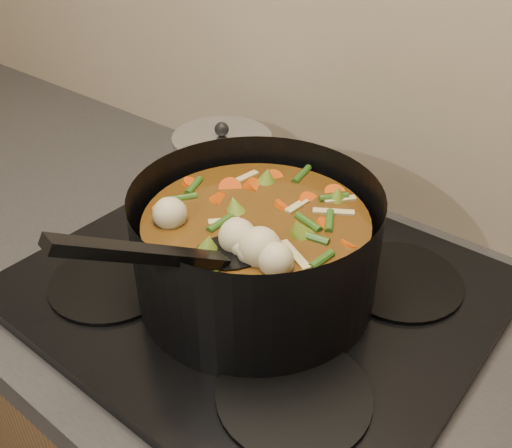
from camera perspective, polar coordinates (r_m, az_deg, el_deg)
The scene contains 3 objects.
stovetop at distance 0.83m, azimuth 0.00°, elevation -6.29°, with size 0.62×0.54×0.03m.
stockpot at distance 0.76m, azimuth -0.03°, elevation -2.44°, with size 0.43×0.50×0.24m.
saucepan at distance 1.00m, azimuth -3.32°, elevation 5.87°, with size 0.17×0.17×0.14m.
Camera 1 is at (0.39, 1.44, 1.46)m, focal length 40.00 mm.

